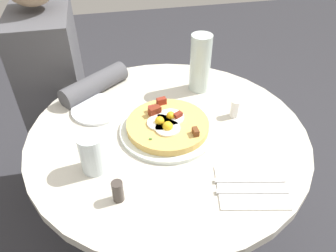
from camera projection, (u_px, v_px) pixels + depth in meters
The scene contains 12 objects.
dining_table at pixel (168, 168), 1.10m from camera, with size 0.85×0.85×0.70m.
person_seated at pixel (61, 107), 1.43m from camera, with size 0.52×0.44×1.14m.
pizza_plate at pixel (168, 130), 0.99m from camera, with size 0.29×0.29×0.01m, color silver.
breakfast_pizza at pixel (168, 124), 0.98m from camera, with size 0.25×0.25×0.05m.
bread_plate at pixel (98, 109), 1.08m from camera, with size 0.17×0.17×0.01m, color white.
napkin at pixel (251, 187), 0.83m from camera, with size 0.17×0.14×0.00m, color white.
fork at pixel (250, 180), 0.84m from camera, with size 0.18×0.01×0.01m, color silver.
knife at pixel (253, 191), 0.81m from camera, with size 0.18×0.01×0.01m, color silver.
water_glass at pixel (93, 153), 0.84m from camera, with size 0.07×0.07×0.11m, color silver.
water_bottle at pixel (200, 63), 1.12m from camera, with size 0.07×0.07×0.20m, color silver.
salt_shaker at pixel (235, 108), 1.04m from camera, with size 0.03×0.03×0.06m, color white.
pepper_shaker at pixel (118, 191), 0.78m from camera, with size 0.03×0.03×0.06m, color #3F3833.
Camera 1 is at (-0.75, 0.16, 1.35)m, focal length 35.00 mm.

